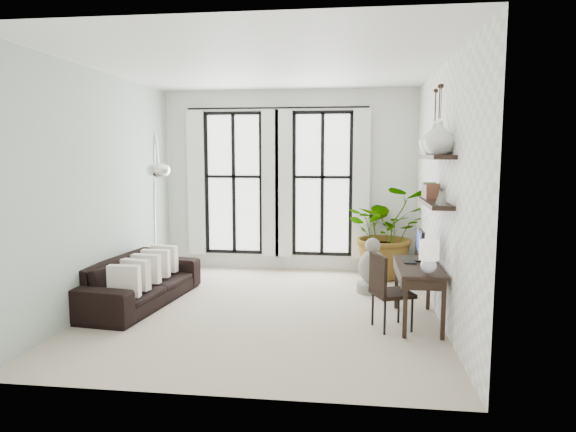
% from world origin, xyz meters
% --- Properties ---
extents(floor, '(5.00, 5.00, 0.00)m').
position_xyz_m(floor, '(0.00, 0.00, 0.00)').
color(floor, '#B9AA93').
rests_on(floor, ground).
extents(ceiling, '(5.00, 5.00, 0.00)m').
position_xyz_m(ceiling, '(0.00, 0.00, 3.20)').
color(ceiling, white).
rests_on(ceiling, wall_back).
extents(wall_left, '(0.00, 5.00, 5.00)m').
position_xyz_m(wall_left, '(-2.25, 0.00, 1.60)').
color(wall_left, '#A2B5A6').
rests_on(wall_left, floor).
extents(wall_right, '(0.00, 5.00, 5.00)m').
position_xyz_m(wall_right, '(2.25, 0.00, 1.60)').
color(wall_right, white).
rests_on(wall_right, floor).
extents(wall_back, '(4.50, 0.00, 4.50)m').
position_xyz_m(wall_back, '(0.00, 2.50, 1.60)').
color(wall_back, white).
rests_on(wall_back, floor).
extents(windows, '(3.26, 0.13, 2.65)m').
position_xyz_m(windows, '(-0.20, 2.43, 1.56)').
color(windows, white).
rests_on(windows, wall_back).
extents(wall_shelves, '(0.25, 1.30, 0.60)m').
position_xyz_m(wall_shelves, '(2.11, -0.27, 1.73)').
color(wall_shelves, black).
rests_on(wall_shelves, wall_right).
extents(sofa, '(1.12, 2.30, 0.65)m').
position_xyz_m(sofa, '(-1.80, 0.07, 0.32)').
color(sofa, black).
rests_on(sofa, floor).
extents(throw_pillows, '(0.40, 1.52, 0.40)m').
position_xyz_m(throw_pillows, '(-1.70, 0.07, 0.50)').
color(throw_pillows, silver).
rests_on(throw_pillows, sofa).
extents(plant, '(1.62, 1.47, 1.56)m').
position_xyz_m(plant, '(1.73, 2.08, 0.78)').
color(plant, '#2D7228').
rests_on(plant, floor).
extents(desk, '(0.52, 1.24, 1.12)m').
position_xyz_m(desk, '(1.95, -0.36, 0.69)').
color(desk, black).
rests_on(desk, floor).
extents(desk_chair, '(0.56, 0.56, 0.91)m').
position_xyz_m(desk_chair, '(1.54, -0.58, 0.52)').
color(desk_chair, black).
rests_on(desk_chair, floor).
extents(arc_lamp, '(0.74, 1.14, 2.42)m').
position_xyz_m(arc_lamp, '(-1.70, 0.52, 1.85)').
color(arc_lamp, silver).
rests_on(arc_lamp, floor).
extents(buddha, '(0.46, 0.46, 0.83)m').
position_xyz_m(buddha, '(1.44, 1.07, 0.35)').
color(buddha, gray).
rests_on(buddha, floor).
extents(vase_a, '(0.37, 0.37, 0.38)m').
position_xyz_m(vase_a, '(2.11, -0.56, 2.27)').
color(vase_a, white).
rests_on(vase_a, shelf_upper).
extents(vase_b, '(0.37, 0.37, 0.38)m').
position_xyz_m(vase_b, '(2.11, -0.16, 2.27)').
color(vase_b, white).
rests_on(vase_b, shelf_upper).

